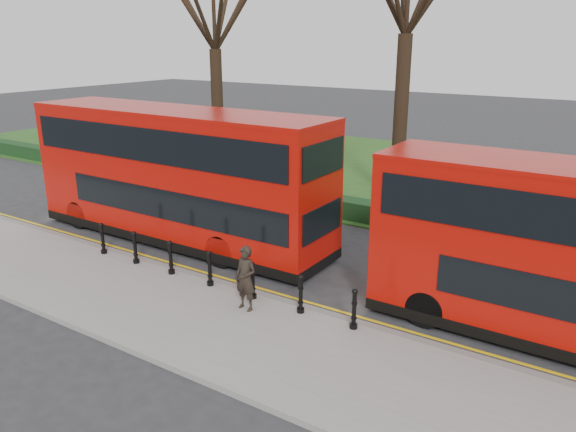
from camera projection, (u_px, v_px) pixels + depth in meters
The scene contains 11 objects.
ground at pixel (213, 267), 17.82m from camera, with size 120.00×120.00×0.00m, color #28282B.
pavement at pixel (142, 300), 15.40m from camera, with size 60.00×4.00×0.15m, color gray.
kerb at pixel (192, 275), 16.99m from camera, with size 60.00×0.25×0.16m, color slate.
grass_verge at pixel (397, 174), 29.78m from camera, with size 60.00×18.00×0.06m, color #244818.
hedge at pixel (320, 204), 23.12m from camera, with size 60.00×0.90×0.80m, color black.
yellow_line_outer at pixel (198, 274), 17.26m from camera, with size 60.00×0.10×0.01m, color yellow.
yellow_line_inner at pixel (203, 272), 17.42m from camera, with size 60.00×0.10×0.01m, color yellow.
tree_left at pixel (214, 5), 27.37m from camera, with size 7.44×7.44×11.62m.
bollard_row at pixel (210, 269), 16.00m from camera, with size 9.32×0.15×1.00m.
bus_lead at pixel (177, 176), 19.52m from camera, with size 11.65×2.67×4.64m.
pedestrian at pixel (246, 278), 14.48m from camera, with size 0.63×0.42×1.74m, color black.
Camera 1 is at (10.97, -12.51, 6.98)m, focal length 35.00 mm.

